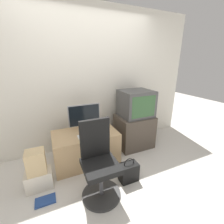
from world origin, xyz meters
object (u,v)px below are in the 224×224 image
mouse (100,132)px  cardboard_box_lower (39,179)px  keyboard (87,136)px  office_chair (99,165)px  book (46,201)px  handbag (129,172)px  main_monitor (85,118)px  crt_tv (136,103)px

mouse → cardboard_box_lower: mouse is taller
keyboard → office_chair: bearing=-91.4°
office_chair → book: office_chair is taller
mouse → handbag: size_ratio=0.14×
main_monitor → crt_tv: size_ratio=0.91×
keyboard → office_chair: office_chair is taller
book → cardboard_box_lower: bearing=101.9°
mouse → main_monitor: bearing=125.2°
office_chair → cardboard_box_lower: size_ratio=2.95×
keyboard → cardboard_box_lower: keyboard is taller
main_monitor → book: (-0.72, -0.74, -0.73)m
main_monitor → keyboard: bearing=-98.4°
mouse → crt_tv: size_ratio=0.09×
main_monitor → handbag: (0.40, -0.84, -0.61)m
keyboard → handbag: size_ratio=0.79×
crt_tv → cardboard_box_lower: crt_tv is taller
office_chair → handbag: bearing=4.1°
main_monitor → office_chair: bearing=-93.5°
keyboard → cardboard_box_lower: size_ratio=0.86×
handbag → book: 1.13m
book → handbag: bearing=-5.2°
main_monitor → office_chair: (-0.05, -0.87, -0.32)m
main_monitor → cardboard_box_lower: size_ratio=1.60×
cardboard_box_lower → keyboard: bearing=15.1°
main_monitor → handbag: 1.11m
mouse → crt_tv: bearing=16.2°
handbag → keyboard: bearing=127.3°
cardboard_box_lower → office_chair: bearing=-29.4°
main_monitor → keyboard: (-0.04, -0.26, -0.21)m
book → mouse: bearing=28.5°
crt_tv → handbag: size_ratio=1.61×
office_chair → handbag: (0.45, 0.03, -0.29)m
crt_tv → office_chair: (-1.05, -0.86, -0.46)m
office_chair → handbag: office_chair is taller
main_monitor → book: size_ratio=2.24×
main_monitor → book: bearing=-134.3°
office_chair → mouse: bearing=69.7°
main_monitor → handbag: bearing=-64.5°
main_monitor → crt_tv: bearing=-0.6°
main_monitor → crt_tv: 1.01m
mouse → office_chair: (-0.23, -0.62, -0.12)m
cardboard_box_lower → crt_tv: bearing=14.2°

